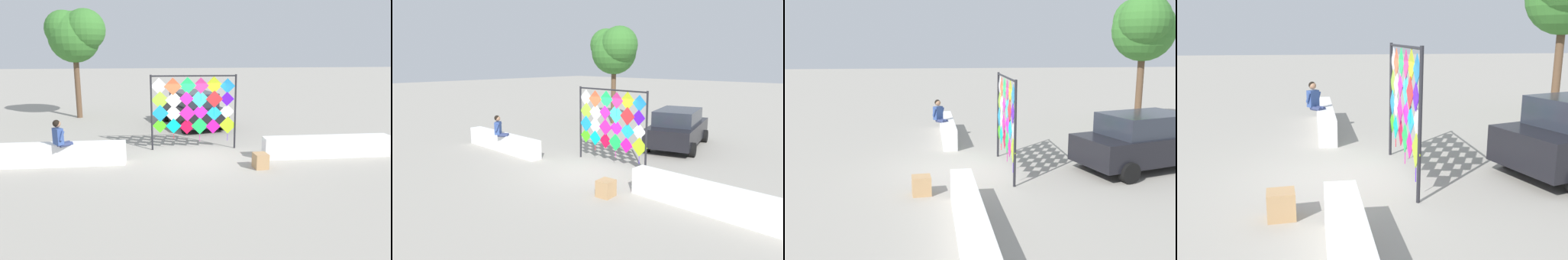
{
  "view_description": "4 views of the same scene",
  "coord_description": "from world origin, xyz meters",
  "views": [
    {
      "loc": [
        -1.28,
        -11.88,
        3.74
      ],
      "look_at": [
        0.08,
        0.72,
        0.86
      ],
      "focal_mm": 32.96,
      "sensor_mm": 36.0,
      "label": 1
    },
    {
      "loc": [
        8.09,
        -8.41,
        3.75
      ],
      "look_at": [
        -0.24,
        0.41,
        1.4
      ],
      "focal_mm": 32.32,
      "sensor_mm": 36.0,
      "label": 2
    },
    {
      "loc": [
        12.15,
        -0.96,
        3.65
      ],
      "look_at": [
        0.37,
        0.48,
        1.29
      ],
      "focal_mm": 38.84,
      "sensor_mm": 36.0,
      "label": 3
    },
    {
      "loc": [
        8.52,
        -0.61,
        2.98
      ],
      "look_at": [
        0.19,
        0.61,
        1.05
      ],
      "focal_mm": 37.84,
      "sensor_mm": 36.0,
      "label": 4
    }
  ],
  "objects": [
    {
      "name": "kite_display_rack",
      "position": [
        0.07,
        1.27,
        1.7
      ],
      "size": [
        3.23,
        0.15,
        2.82
      ],
      "color": "#232328",
      "rests_on": "ground"
    },
    {
      "name": "plaza_ledge_left",
      "position": [
        -4.64,
        -0.24,
        0.37
      ],
      "size": [
        4.56,
        0.5,
        0.75
      ],
      "primitive_type": "cube",
      "color": "white",
      "rests_on": "ground"
    },
    {
      "name": "ground",
      "position": [
        0.0,
        0.0,
        0.0
      ],
      "size": [
        120.0,
        120.0,
        0.0
      ],
      "primitive_type": "plane",
      "color": "#9E998E"
    },
    {
      "name": "cardboard_box_large",
      "position": [
        1.98,
        -1.19,
        0.24
      ],
      "size": [
        0.46,
        0.5,
        0.48
      ],
      "primitive_type": "cube",
      "rotation": [
        0.0,
        0.0,
        0.09
      ],
      "color": "tan",
      "rests_on": "ground"
    },
    {
      "name": "seated_vendor",
      "position": [
        -4.29,
        -0.53,
        0.95
      ],
      "size": [
        0.76,
        0.73,
        1.6
      ],
      "color": "navy",
      "rests_on": "ground"
    }
  ]
}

